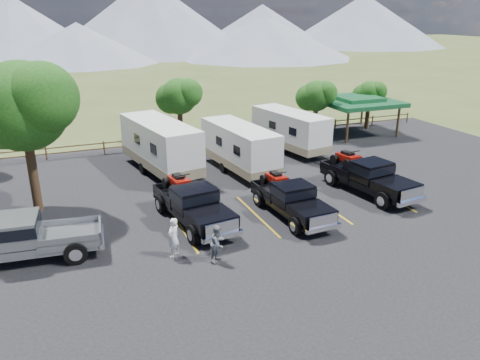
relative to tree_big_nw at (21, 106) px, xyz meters
name	(u,v)px	position (x,y,z in m)	size (l,w,h in m)	color
ground	(332,243)	(12.55, -9.03, -5.60)	(320.00, 320.00, 0.00)	#3D4D21
asphalt_lot	(300,217)	(12.55, -6.03, -5.58)	(44.00, 34.00, 0.04)	black
stall_lines	(291,210)	(12.55, -5.03, -5.55)	(12.12, 5.50, 0.01)	gold
tree_big_nw	(21,106)	(0.00, 0.00, 0.00)	(5.54, 5.18, 7.84)	#301F12
tree_ne_a	(316,96)	(21.52, 7.99, -2.11)	(3.11, 2.92, 4.76)	#301F12
tree_ne_b	(369,94)	(27.52, 8.99, -2.47)	(2.77, 2.59, 4.27)	#301F12
tree_north	(179,96)	(10.52, 9.99, -1.76)	(3.46, 3.24, 5.25)	#301F12
rail_fence	(230,134)	(14.55, 9.47, -4.99)	(36.12, 0.12, 1.00)	brown
pavilion	(357,101)	(25.55, 7.97, -2.81)	(6.20, 6.20, 3.22)	brown
mountain_range	(59,21)	(4.92, 96.95, 2.28)	(209.00, 71.00, 20.00)	slate
rig_left	(192,203)	(7.26, -4.52, -4.53)	(2.92, 6.58, 2.12)	black
rig_center	(290,198)	(12.16, -5.60, -4.60)	(2.34, 6.03, 1.98)	black
rig_right	(367,175)	(17.80, -4.37, -4.51)	(3.01, 6.75, 2.18)	black
trailer_left	(160,146)	(7.54, 3.73, -3.80)	(3.91, 9.71, 3.36)	white
trailer_center	(239,148)	(12.36, 1.97, -3.96)	(3.07, 8.82, 3.05)	white
trailer_right	(290,131)	(17.64, 5.04, -3.99)	(3.46, 8.68, 3.00)	white
pickup_silver	(23,238)	(-0.40, -5.52, -4.53)	(6.71, 2.77, 1.96)	gray
person_a	(174,238)	(5.52, -7.62, -4.66)	(0.66, 0.43, 1.80)	white
person_b	(218,243)	(7.15, -8.68, -4.74)	(0.79, 0.62, 1.64)	slate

